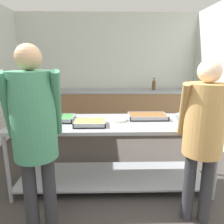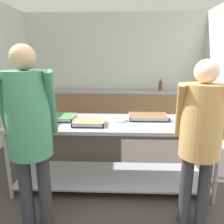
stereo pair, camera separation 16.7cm
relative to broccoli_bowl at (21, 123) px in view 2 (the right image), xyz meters
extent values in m
cube|color=silver|center=(1.00, 2.92, 0.42)|extent=(4.26, 0.06, 2.65)
cube|color=olive|center=(1.00, 2.55, -0.46)|extent=(4.10, 0.62, 0.89)
cube|color=gray|center=(1.00, 2.55, 0.00)|extent=(4.10, 0.65, 0.04)
cube|color=black|center=(0.94, 2.55, 0.01)|extent=(0.54, 0.41, 0.02)
cube|color=gray|center=(1.05, 0.21, -0.06)|extent=(2.47, 0.81, 0.04)
cube|color=gray|center=(1.05, 0.21, -0.78)|extent=(2.39, 0.73, 0.02)
cylinder|color=gray|center=(-0.14, -0.14, -0.49)|extent=(0.04, 0.04, 0.82)
cylinder|color=gray|center=(2.23, -0.14, -0.49)|extent=(0.04, 0.04, 0.82)
cylinder|color=gray|center=(-0.14, 0.57, -0.49)|extent=(0.04, 0.04, 0.82)
cylinder|color=gray|center=(2.23, 0.57, -0.49)|extent=(0.04, 0.04, 0.82)
cylinder|color=silver|center=(0.00, 0.00, -0.01)|extent=(0.23, 0.23, 0.06)
sphere|color=#2D702D|center=(0.05, 0.00, 0.04)|extent=(0.06, 0.06, 0.06)
sphere|color=#2D702D|center=(-0.03, 0.04, 0.04)|extent=(0.07, 0.07, 0.07)
sphere|color=#2D702D|center=(-0.03, -0.04, 0.04)|extent=(0.06, 0.06, 0.06)
cube|color=gray|center=(0.36, 0.29, -0.03)|extent=(0.41, 0.31, 0.01)
cube|color=#387A38|center=(0.36, 0.29, -0.01)|extent=(0.39, 0.28, 0.04)
cube|color=gray|center=(0.36, 0.14, -0.01)|extent=(0.41, 0.01, 0.05)
cube|color=gray|center=(0.36, 0.44, -0.01)|extent=(0.41, 0.01, 0.05)
cube|color=gray|center=(0.16, 0.29, -0.01)|extent=(0.01, 0.31, 0.05)
cube|color=gray|center=(0.56, 0.29, -0.01)|extent=(0.01, 0.31, 0.05)
cube|color=gray|center=(0.78, 0.08, -0.03)|extent=(0.37, 0.27, 0.01)
cube|color=gold|center=(0.78, 0.08, -0.01)|extent=(0.35, 0.24, 0.04)
cube|color=gray|center=(0.78, -0.05, -0.01)|extent=(0.37, 0.01, 0.05)
cube|color=gray|center=(0.78, 0.20, -0.01)|extent=(0.37, 0.01, 0.05)
cube|color=gray|center=(0.61, 0.08, -0.01)|extent=(0.01, 0.27, 0.05)
cube|color=gray|center=(0.96, 0.08, -0.01)|extent=(0.01, 0.27, 0.05)
cylinder|color=white|center=(1.12, 0.27, -0.03)|extent=(0.23, 0.23, 0.01)
cylinder|color=white|center=(1.12, 0.27, -0.02)|extent=(0.22, 0.22, 0.01)
cylinder|color=white|center=(1.12, 0.27, -0.01)|extent=(0.22, 0.22, 0.01)
cube|color=gray|center=(1.51, 0.37, -0.03)|extent=(0.50, 0.31, 0.01)
cube|color=brown|center=(1.51, 0.37, -0.01)|extent=(0.47, 0.28, 0.04)
cube|color=gray|center=(1.51, 0.22, -0.01)|extent=(0.50, 0.01, 0.05)
cube|color=gray|center=(1.51, 0.51, -0.01)|extent=(0.50, 0.01, 0.05)
cube|color=gray|center=(1.27, 0.37, -0.01)|extent=(0.01, 0.31, 0.05)
cube|color=gray|center=(1.76, 0.37, -0.01)|extent=(0.01, 0.31, 0.05)
cylinder|color=gray|center=(2.00, 0.30, -0.01)|extent=(0.27, 0.27, 0.06)
cylinder|color=#B7472D|center=(2.00, 0.30, 0.02)|extent=(0.24, 0.24, 0.01)
cylinder|color=black|center=(2.21, 0.30, 0.01)|extent=(0.14, 0.02, 0.02)
cylinder|color=#2D2D33|center=(1.81, -0.44, -0.54)|extent=(0.12, 0.12, 0.74)
cylinder|color=#2D2D33|center=(1.97, -0.48, -0.54)|extent=(0.12, 0.12, 0.74)
cylinder|color=tan|center=(1.70, -0.42, 0.25)|extent=(0.14, 0.32, 0.55)
cylinder|color=tan|center=(1.89, -0.46, 0.17)|extent=(0.37, 0.37, 0.68)
sphere|color=beige|center=(1.89, -0.46, 0.62)|extent=(0.21, 0.21, 0.21)
cylinder|color=#2D2D33|center=(0.29, -0.64, -0.51)|extent=(0.12, 0.12, 0.80)
cylinder|color=#2D2D33|center=(0.45, -0.60, -0.51)|extent=(0.12, 0.12, 0.80)
cylinder|color=#3D7F5B|center=(0.18, -0.67, 0.35)|extent=(0.14, 0.34, 0.60)
cylinder|color=#3D7F5B|center=(0.56, -0.58, 0.35)|extent=(0.14, 0.34, 0.60)
cylinder|color=#3D7F5B|center=(0.37, -0.62, 0.26)|extent=(0.37, 0.37, 0.74)
sphere|color=tan|center=(0.37, -0.62, 0.73)|extent=(0.21, 0.21, 0.21)
cylinder|color=brown|center=(2.06, 2.60, 0.11)|extent=(0.08, 0.08, 0.18)
cone|color=brown|center=(2.06, 2.60, 0.24)|extent=(0.07, 0.07, 0.07)
cylinder|color=black|center=(2.06, 2.60, 0.28)|extent=(0.03, 0.03, 0.02)
camera|label=1|loc=(0.99, -2.39, 0.72)|focal=35.00mm
camera|label=2|loc=(1.16, -2.39, 0.72)|focal=35.00mm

